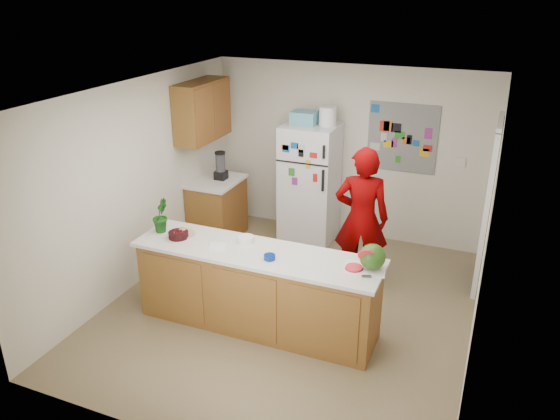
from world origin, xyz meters
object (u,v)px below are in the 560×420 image
at_px(watermelon, 372,257).
at_px(refrigerator, 310,183).
at_px(person, 361,219).
at_px(cherry_bowl, 178,235).

bearing_deg(watermelon, refrigerator, 122.35).
relative_size(person, cherry_bowl, 8.21).
height_order(person, watermelon, person).
height_order(refrigerator, cherry_bowl, refrigerator).
xyz_separation_m(person, cherry_bowl, (-1.72, -1.33, 0.06)).
bearing_deg(person, refrigerator, -58.19).
relative_size(refrigerator, cherry_bowl, 7.79).
xyz_separation_m(watermelon, cherry_bowl, (-2.14, -0.10, -0.11)).
height_order(refrigerator, person, person).
distance_m(person, watermelon, 1.30).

